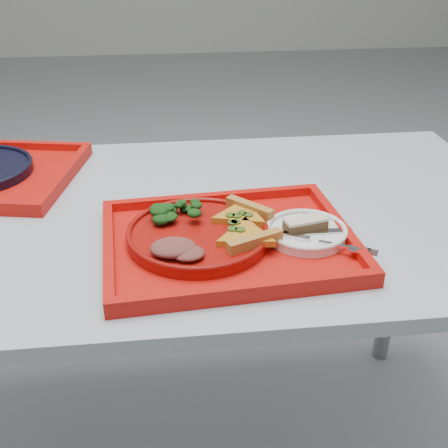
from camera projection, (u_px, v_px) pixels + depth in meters
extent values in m
cube|color=#A0A7B3|center=(147.00, 218.00, 1.16)|extent=(1.60, 0.80, 0.03)
cylinder|color=gray|center=(395.00, 264.00, 1.70)|extent=(0.05, 0.05, 0.72)
cube|color=red|center=(228.00, 244.00, 1.03)|extent=(0.47, 0.38, 0.01)
cylinder|color=maroon|center=(198.00, 236.00, 1.03)|extent=(0.26, 0.26, 0.02)
cylinder|color=white|center=(306.00, 234.00, 1.04)|extent=(0.15, 0.15, 0.01)
ellipsoid|color=black|center=(178.00, 208.00, 1.06)|extent=(0.08, 0.07, 0.04)
ellipsoid|color=brown|center=(173.00, 248.00, 0.95)|extent=(0.08, 0.06, 0.02)
cube|color=#4A3018|center=(305.00, 225.00, 1.04)|extent=(0.08, 0.05, 0.02)
cube|color=beige|center=(306.00, 220.00, 1.03)|extent=(0.08, 0.05, 0.01)
cube|color=silver|center=(303.00, 232.00, 1.02)|extent=(0.19, 0.02, 0.01)
cube|color=silver|center=(318.00, 241.00, 1.00)|extent=(0.17, 0.11, 0.01)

